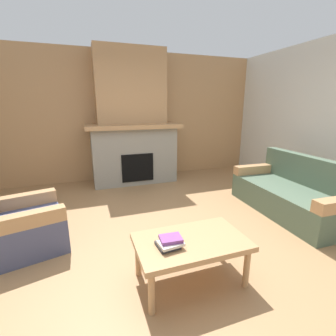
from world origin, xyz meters
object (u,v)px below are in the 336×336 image
Objects in this scene: fireplace at (132,127)px; coffee_table at (191,245)px; couch at (292,194)px; armchair at (21,225)px.

fireplace reaches higher than coffee_table.
couch is 2.26m from coffee_table.
fireplace is at bearing 87.66° from coffee_table.
armchair is (-3.67, 0.25, 0.01)m from couch.
fireplace is 1.47× the size of couch.
couch is 1.99× the size of armchair.
couch is 1.83× the size of coffee_table.
armchair is at bearing 176.18° from couch.
coffee_table is (-2.09, -0.85, 0.09)m from couch.
fireplace is at bearing 129.49° from couch.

